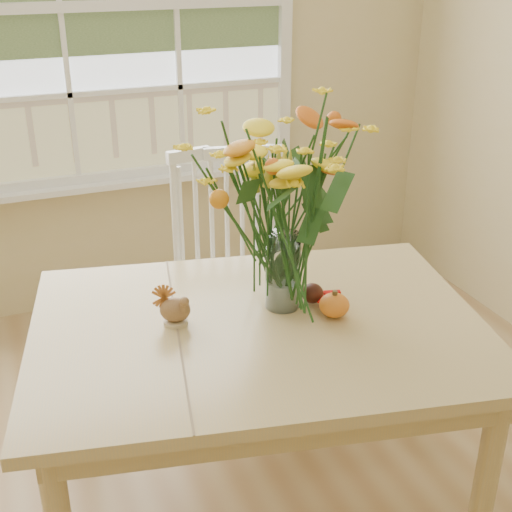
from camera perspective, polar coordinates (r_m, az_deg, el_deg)
name	(u,v)px	position (r m, az deg, el deg)	size (l,w,h in m)	color
wall_back	(64,51)	(3.51, -15.73, 16.12)	(4.00, 0.02, 2.70)	#D6C489
window	(60,11)	(3.45, -16.00, 19.01)	(2.42, 0.12, 1.74)	silver
dining_table	(258,348)	(2.18, 0.20, -7.66)	(1.56, 1.25, 0.75)	tan
windsor_chair	(232,265)	(2.89, -1.99, -0.79)	(0.55, 0.53, 1.04)	white
flower_vase	(284,197)	(2.07, 2.36, 4.92)	(0.52, 0.52, 0.62)	white
pumpkin	(334,306)	(2.16, 6.54, -4.19)	(0.10, 0.10, 0.07)	orange
turkey_figurine	(175,310)	(2.12, -6.76, -4.49)	(0.11, 0.10, 0.12)	#CCB78C
dark_gourd	(312,294)	(2.24, 4.71, -3.19)	(0.13, 0.07, 0.07)	#38160F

